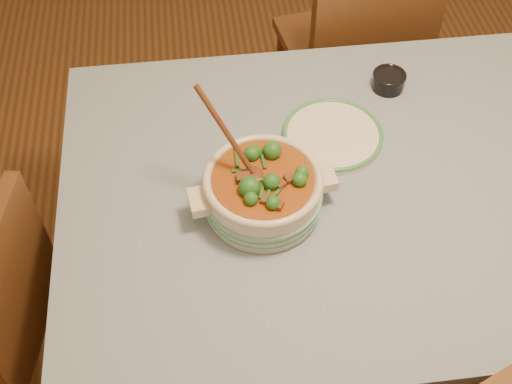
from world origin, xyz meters
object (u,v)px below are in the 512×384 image
Objects in this scene: stew_casserole at (263,189)px; chair_far at (358,48)px; condiment_bowl at (389,80)px; white_plate at (333,135)px; dining_table at (383,201)px.

stew_casserole is 0.99m from chair_far.
condiment_bowl is at bearing 43.21° from stew_casserole.
chair_far is at bearing 69.07° from white_plate.
stew_casserole reaches higher than condiment_bowl.
dining_table is 0.38m from stew_casserole.
white_plate is at bearing 126.16° from dining_table.
white_plate is (0.22, 0.21, -0.06)m from stew_casserole.
stew_casserole is (-0.33, -0.05, 0.16)m from dining_table.
condiment_bowl is 0.12× the size of chair_far.
stew_casserole is 3.09× the size of condiment_bowl.
condiment_bowl is (0.20, 0.18, 0.02)m from white_plate.
dining_table is at bearing 72.58° from chair_far.
dining_table is 4.79× the size of white_plate.
stew_casserole is 1.04× the size of white_plate.
white_plate is 0.36× the size of chair_far.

